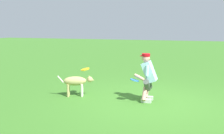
{
  "coord_description": "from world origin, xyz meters",
  "views": [
    {
      "loc": [
        -1.06,
        6.54,
        2.02
      ],
      "look_at": [
        1.13,
        -0.02,
        0.9
      ],
      "focal_mm": 40.93,
      "sensor_mm": 36.0,
      "label": 1
    }
  ],
  "objects_px": {
    "frisbee_flying": "(85,69)",
    "dog": "(77,82)",
    "frisbee_held": "(135,80)",
    "person": "(148,76)"
  },
  "relations": [
    {
      "from": "dog",
      "to": "frisbee_held",
      "type": "bearing_deg",
      "value": -24.92
    },
    {
      "from": "frisbee_flying",
      "to": "frisbee_held",
      "type": "height_order",
      "value": "frisbee_flying"
    },
    {
      "from": "person",
      "to": "frisbee_held",
      "type": "relative_size",
      "value": 5.5
    },
    {
      "from": "person",
      "to": "frisbee_held",
      "type": "xyz_separation_m",
      "value": [
        0.31,
        0.24,
        -0.09
      ]
    },
    {
      "from": "person",
      "to": "frisbee_held",
      "type": "bearing_deg",
      "value": 38.35
    },
    {
      "from": "person",
      "to": "frisbee_flying",
      "type": "height_order",
      "value": "person"
    },
    {
      "from": "frisbee_held",
      "to": "frisbee_flying",
      "type": "bearing_deg",
      "value": -7.16
    },
    {
      "from": "person",
      "to": "frisbee_flying",
      "type": "distance_m",
      "value": 1.81
    },
    {
      "from": "dog",
      "to": "frisbee_flying",
      "type": "relative_size",
      "value": 3.97
    },
    {
      "from": "frisbee_flying",
      "to": "dog",
      "type": "bearing_deg",
      "value": 22.16
    }
  ]
}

